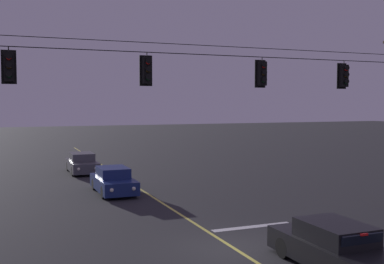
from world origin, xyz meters
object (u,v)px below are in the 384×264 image
Objects in this scene: traffic_light_centre at (262,73)px; car_waiting_near_lane at (333,247)px; traffic_light_leftmost at (9,66)px; car_oncoming_trailing at (82,164)px; traffic_light_right_inner at (344,76)px; car_oncoming_lead at (113,181)px; traffic_light_left_inner at (147,70)px.

traffic_light_centre reaches higher than car_waiting_near_lane.
traffic_light_leftmost reaches higher than car_oncoming_trailing.
car_oncoming_lead is at bearing 134.90° from traffic_light_right_inner.
traffic_light_leftmost is at bearing -106.13° from car_oncoming_trailing.
car_waiting_near_lane is at bearing -98.53° from traffic_light_centre.
traffic_light_centre is 0.28× the size of car_oncoming_trailing.
traffic_light_leftmost is 0.28× the size of car_waiting_near_lane.
traffic_light_left_inner reaches higher than car_waiting_near_lane.
traffic_light_centre reaches higher than car_oncoming_lead.
traffic_light_left_inner and traffic_light_right_inner have the same top height.
traffic_light_left_inner is at bearing 0.00° from traffic_light_leftmost.
car_oncoming_trailing is at bearing 99.90° from car_waiting_near_lane.
traffic_light_leftmost is 1.00× the size of traffic_light_right_inner.
traffic_light_leftmost is at bearing 180.00° from traffic_light_centre.
traffic_light_leftmost is 9.48m from traffic_light_centre.
car_oncoming_lead is 1.00× the size of car_oncoming_trailing.
car_oncoming_trailing is at bearing 73.87° from traffic_light_leftmost.
traffic_light_right_inner is (4.07, 0.00, 0.00)m from traffic_light_centre.
car_oncoming_lead is 8.18m from car_oncoming_trailing.
car_waiting_near_lane is 14.37m from car_oncoming_lead.
traffic_light_right_inner is 12.99m from car_oncoming_lead.
traffic_light_leftmost is at bearing -121.90° from car_oncoming_lead.
traffic_light_left_inner is 8.87m from traffic_light_right_inner.
car_waiting_near_lane is (3.96, -5.58, -5.39)m from traffic_light_left_inner.
traffic_light_right_inner reaches higher than car_waiting_near_lane.
traffic_light_left_inner is at bearing 180.00° from traffic_light_right_inner.
car_oncoming_lead is (-8.34, 8.37, -5.39)m from traffic_light_right_inner.
traffic_light_leftmost is at bearing 180.00° from traffic_light_left_inner.
car_oncoming_lead is at bearing 117.02° from traffic_light_centre.
traffic_light_leftmost is 1.00× the size of traffic_light_left_inner.
car_oncoming_lead is (0.52, 8.37, -5.39)m from traffic_light_left_inner.
car_waiting_near_lane is 0.98× the size of car_oncoming_trailing.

